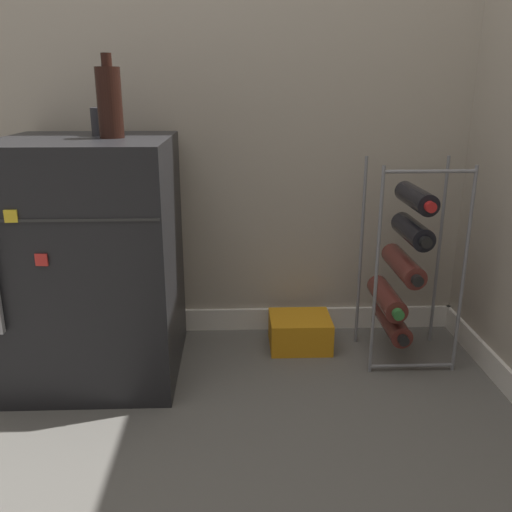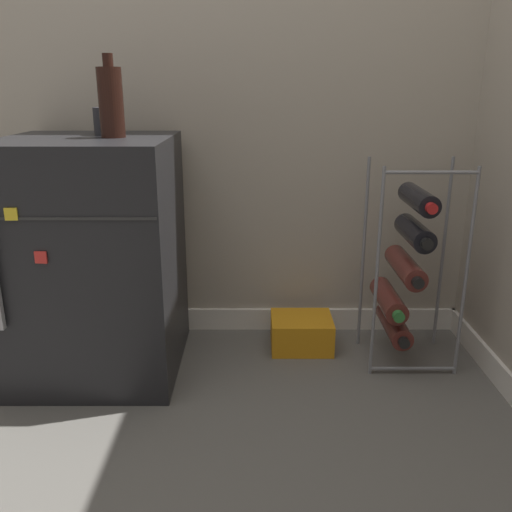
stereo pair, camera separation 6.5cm
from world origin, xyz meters
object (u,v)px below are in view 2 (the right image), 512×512
(soda_box, at_px, (301,332))
(fridge_top_bottle, at_px, (111,101))
(mini_fridge, at_px, (95,258))
(fridge_top_cup, at_px, (106,121))
(wine_rack, at_px, (404,268))

(soda_box, relative_size, fridge_top_bottle, 0.92)
(mini_fridge, distance_m, fridge_top_cup, 0.46)
(wine_rack, height_order, fridge_top_cup, fridge_top_cup)
(wine_rack, xyz_separation_m, soda_box, (-0.35, 0.09, -0.30))
(wine_rack, bearing_deg, soda_box, 165.43)
(wine_rack, xyz_separation_m, fridge_top_cup, (-1.03, 0.04, 0.50))
(mini_fridge, bearing_deg, wine_rack, 2.62)
(soda_box, bearing_deg, fridge_top_cup, -175.39)
(mini_fridge, relative_size, fridge_top_cup, 9.05)
(fridge_top_bottle, bearing_deg, fridge_top_cup, 116.89)
(soda_box, height_order, fridge_top_cup, fridge_top_cup)
(wine_rack, relative_size, fridge_top_cup, 8.14)
(soda_box, bearing_deg, fridge_top_bottle, -167.48)
(fridge_top_bottle, bearing_deg, wine_rack, 2.88)
(soda_box, bearing_deg, mini_fridge, -169.08)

